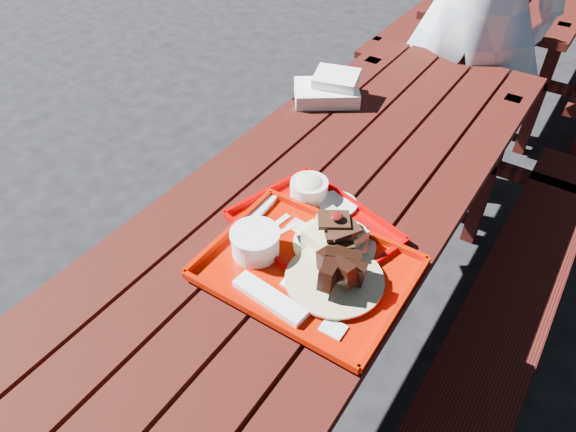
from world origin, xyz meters
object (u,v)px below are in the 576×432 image
at_px(picnic_table_near, 314,251).
at_px(far_tray, 303,267).
at_px(near_tray, 319,220).
at_px(person, 480,3).

relative_size(picnic_table_near, far_tray, 4.75).
xyz_separation_m(near_tray, person, (-0.05, 1.41, 0.16)).
height_order(picnic_table_near, person, person).
distance_m(far_tray, person, 1.58).
height_order(far_tray, person, person).
relative_size(near_tray, far_tray, 0.96).
bearing_deg(far_tray, picnic_table_near, 113.92).
xyz_separation_m(picnic_table_near, near_tray, (0.06, -0.08, 0.22)).
xyz_separation_m(near_tray, far_tray, (0.05, -0.16, -0.01)).
relative_size(near_tray, person, 0.26).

